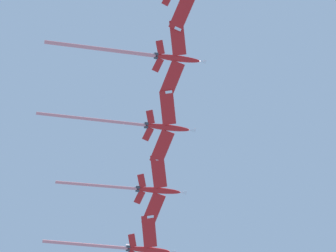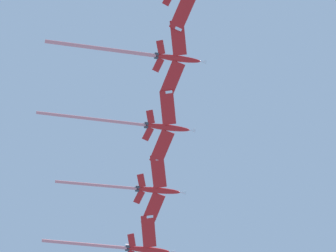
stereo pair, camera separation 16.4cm
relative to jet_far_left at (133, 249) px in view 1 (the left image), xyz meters
name	(u,v)px [view 1 (the left image)]	position (x,y,z in m)	size (l,w,h in m)	color
jet_far_left	(133,249)	(0.00, 0.00, 0.00)	(28.68, 25.58, 8.27)	red
jet_inner_left	(146,189)	(-11.06, 12.62, 0.49)	(28.47, 24.44, 7.31)	red
jet_centre	(148,125)	(-19.98, 27.58, 0.12)	(33.56, 28.55, 8.64)	red
jet_inner_right	(151,55)	(-29.60, 43.21, 0.03)	(33.74, 28.48, 8.83)	red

